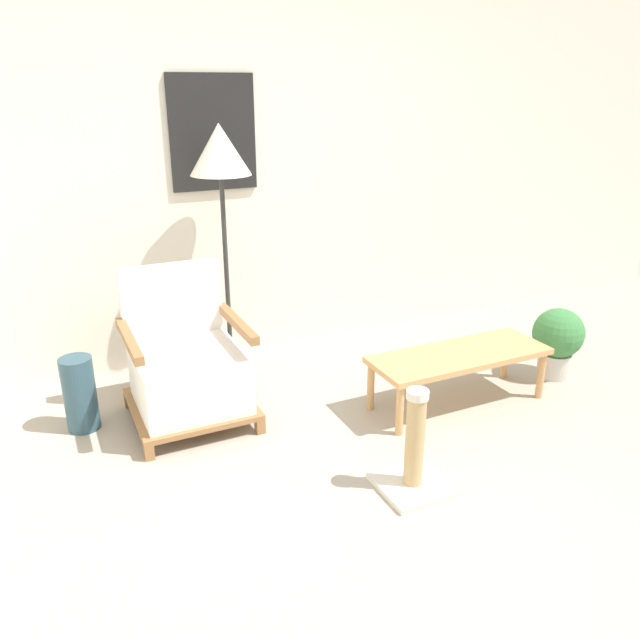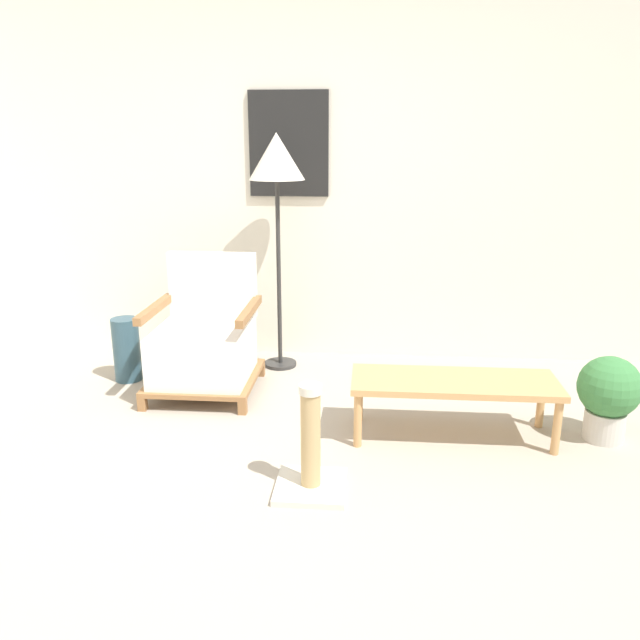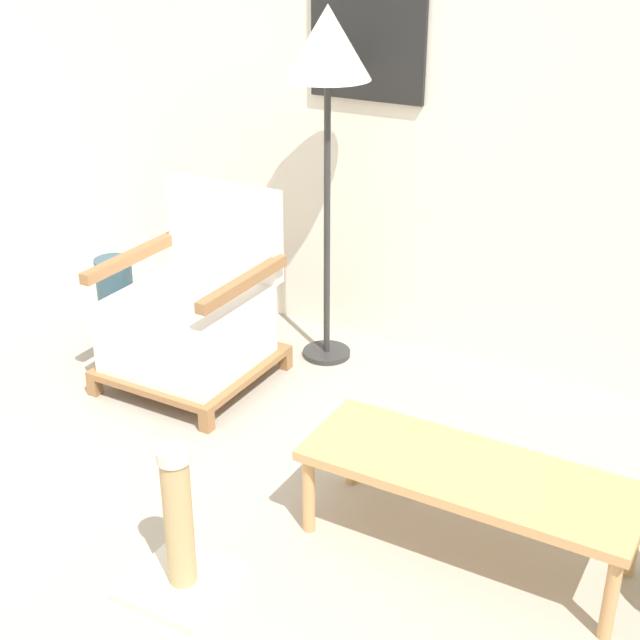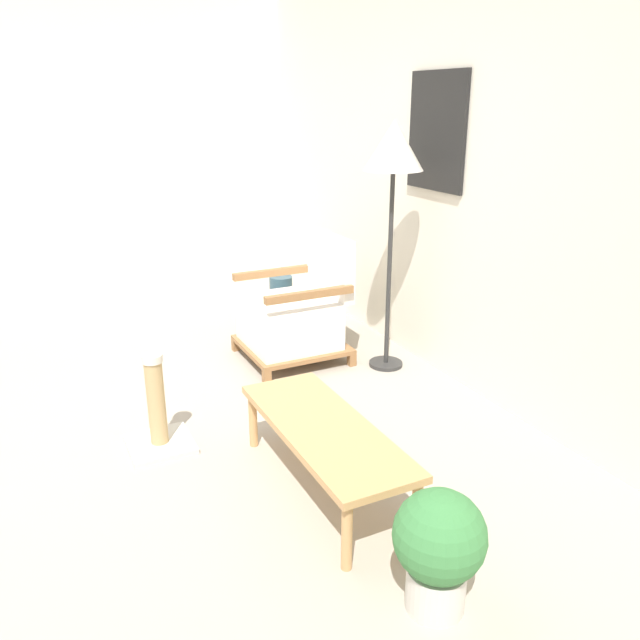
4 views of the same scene
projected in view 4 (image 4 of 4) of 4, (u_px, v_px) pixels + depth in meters
ground_plane at (87, 458)px, 3.21m from camera, size 14.00×14.00×0.00m
wall_back at (469, 168)px, 3.73m from camera, size 8.00×0.09×2.70m
wall_left at (87, 147)px, 5.39m from camera, size 0.06×8.00×2.70m
armchair at (295, 315)px, 4.35m from camera, size 0.67×0.68×0.86m
floor_lamp at (394, 156)px, 3.85m from camera, size 0.37×0.37×1.63m
coffee_table at (324, 433)px, 2.85m from camera, size 1.11×0.40×0.34m
vase at (281, 303)px, 4.94m from camera, size 0.18×0.18×0.43m
potted_plant at (439, 545)px, 2.18m from camera, size 0.33×0.33×0.47m
scratching_post at (158, 418)px, 3.25m from camera, size 0.33×0.33×0.53m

